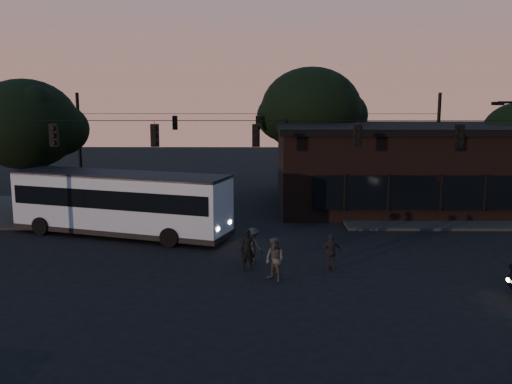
{
  "coord_description": "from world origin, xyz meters",
  "views": [
    {
      "loc": [
        0.23,
        -21.32,
        7.3
      ],
      "look_at": [
        0.0,
        4.0,
        3.0
      ],
      "focal_mm": 40.0,
      "sensor_mm": 36.0,
      "label": 1
    }
  ],
  "objects_px": {
    "bus": "(120,201)",
    "building": "(394,166)",
    "pedestrian_b": "(275,260)",
    "pedestrian_d": "(253,245)",
    "pedestrian_a": "(248,250)",
    "pedestrian_c": "(331,252)"
  },
  "relations": [
    {
      "from": "pedestrian_c",
      "to": "bus",
      "type": "bearing_deg",
      "value": -46.78
    },
    {
      "from": "building",
      "to": "pedestrian_c",
      "type": "relative_size",
      "value": 9.75
    },
    {
      "from": "pedestrian_a",
      "to": "pedestrian_d",
      "type": "xyz_separation_m",
      "value": [
        0.2,
        1.05,
        -0.08
      ]
    },
    {
      "from": "pedestrian_c",
      "to": "pedestrian_d",
      "type": "xyz_separation_m",
      "value": [
        -3.32,
        1.02,
        0.01
      ]
    },
    {
      "from": "building",
      "to": "pedestrian_b",
      "type": "distance_m",
      "value": 17.62
    },
    {
      "from": "pedestrian_d",
      "to": "pedestrian_a",
      "type": "bearing_deg",
      "value": 115.78
    },
    {
      "from": "bus",
      "to": "pedestrian_d",
      "type": "distance_m",
      "value": 8.68
    },
    {
      "from": "pedestrian_b",
      "to": "building",
      "type": "bearing_deg",
      "value": 108.67
    },
    {
      "from": "bus",
      "to": "pedestrian_a",
      "type": "xyz_separation_m",
      "value": [
        6.82,
        -6.04,
        -0.98
      ]
    },
    {
      "from": "pedestrian_b",
      "to": "pedestrian_d",
      "type": "xyz_separation_m",
      "value": [
        -0.9,
        2.46,
        -0.08
      ]
    },
    {
      "from": "bus",
      "to": "pedestrian_c",
      "type": "height_order",
      "value": "bus"
    },
    {
      "from": "pedestrian_b",
      "to": "pedestrian_a",
      "type": "bearing_deg",
      "value": 174.63
    },
    {
      "from": "pedestrian_a",
      "to": "pedestrian_b",
      "type": "relative_size",
      "value": 1.01
    },
    {
      "from": "pedestrian_b",
      "to": "pedestrian_c",
      "type": "height_order",
      "value": "pedestrian_b"
    },
    {
      "from": "building",
      "to": "pedestrian_d",
      "type": "relative_size",
      "value": 9.68
    },
    {
      "from": "pedestrian_b",
      "to": "pedestrian_d",
      "type": "bearing_deg",
      "value": 156.74
    },
    {
      "from": "pedestrian_a",
      "to": "bus",
      "type": "bearing_deg",
      "value": 131.17
    },
    {
      "from": "bus",
      "to": "pedestrian_c",
      "type": "distance_m",
      "value": 12.01
    },
    {
      "from": "bus",
      "to": "pedestrian_b",
      "type": "relative_size",
      "value": 6.9
    },
    {
      "from": "pedestrian_b",
      "to": "pedestrian_c",
      "type": "distance_m",
      "value": 2.82
    },
    {
      "from": "bus",
      "to": "pedestrian_b",
      "type": "xyz_separation_m",
      "value": [
        7.92,
        -7.45,
        -0.99
      ]
    },
    {
      "from": "bus",
      "to": "building",
      "type": "bearing_deg",
      "value": 44.7
    }
  ]
}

